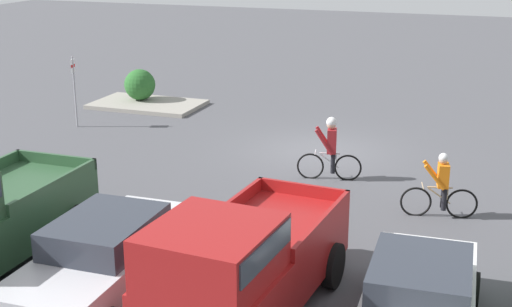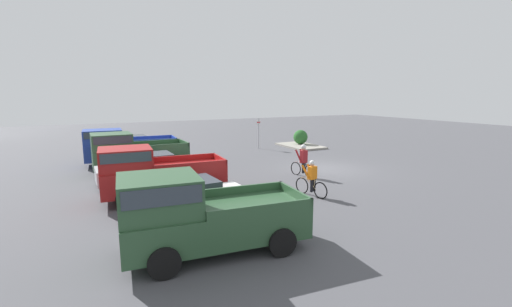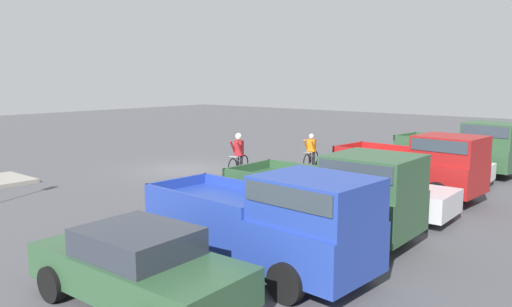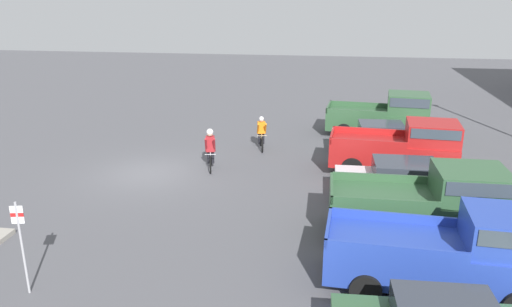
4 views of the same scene
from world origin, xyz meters
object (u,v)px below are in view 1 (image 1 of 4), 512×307
sedan_0 (419,300)px  pickup_truck_1 (242,263)px  sedan_1 (107,255)px  fire_lane_sign (74,85)px  shrub (140,85)px  cyclist_0 (330,147)px  cyclist_1 (441,186)px

sedan_0 → pickup_truck_1: pickup_truck_1 is taller
sedan_1 → fire_lane_sign: (7.21, -9.85, 0.74)m
pickup_truck_1 → shrub: bearing=-55.4°
sedan_0 → fire_lane_sign: 15.98m
sedan_0 → shrub: size_ratio=3.70×
pickup_truck_1 → cyclist_0: bearing=-86.5°
shrub → fire_lane_sign: bearing=84.6°
sedan_0 → shrub: (12.45, -13.34, 0.06)m
sedan_1 → cyclist_1: bearing=-132.8°
shrub → sedan_0: bearing=133.0°
sedan_0 → cyclist_1: 5.48m
cyclist_1 → fire_lane_sign: size_ratio=0.72×
cyclist_1 → sedan_1: bearing=47.2°
sedan_0 → pickup_truck_1: (2.83, 0.62, 0.46)m
cyclist_0 → shrub: (9.14, -6.15, -0.15)m
sedan_0 → cyclist_1: size_ratio=2.53×
sedan_0 → cyclist_1: bearing=-87.5°
fire_lane_sign → shrub: fire_lane_sign is taller
cyclist_0 → fire_lane_sign: bearing=-13.8°
sedan_1 → cyclist_0: 7.86m
cyclist_1 → fire_lane_sign: fire_lane_sign is taller
sedan_1 → shrub: bearing=-63.4°
sedan_1 → shrub: (6.85, -13.67, 0.02)m
sedan_0 → cyclist_0: bearing=-65.3°
sedan_0 → cyclist_1: cyclist_1 is taller
sedan_0 → cyclist_0: cyclist_0 is taller
pickup_truck_1 → sedan_1: size_ratio=1.05×
sedan_1 → cyclist_0: cyclist_0 is taller
pickup_truck_1 → cyclist_1: pickup_truck_1 is taller
sedan_1 → sedan_0: bearing=-176.7°
cyclist_0 → fire_lane_sign: size_ratio=0.72×
sedan_1 → fire_lane_sign: fire_lane_sign is taller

